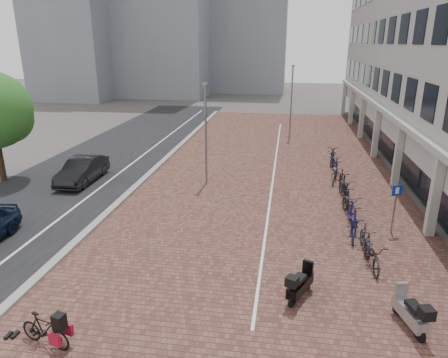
# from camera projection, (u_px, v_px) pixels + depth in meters

# --- Properties ---
(ground) EXTENTS (140.00, 140.00, 0.00)m
(ground) POSITION_uv_depth(u_px,v_px,m) (197.00, 268.00, 14.28)
(ground) COLOR #474442
(ground) RESTS_ON ground
(plaza_brick) EXTENTS (14.50, 42.00, 0.04)m
(plaza_brick) POSITION_uv_depth(u_px,v_px,m) (271.00, 170.00, 25.22)
(plaza_brick) COLOR brown
(plaza_brick) RESTS_ON ground
(street_asphalt) EXTENTS (8.00, 50.00, 0.03)m
(street_asphalt) POSITION_uv_depth(u_px,v_px,m) (103.00, 162.00, 26.85)
(street_asphalt) COLOR black
(street_asphalt) RESTS_ON ground
(curb) EXTENTS (0.35, 42.00, 0.14)m
(curb) POSITION_uv_depth(u_px,v_px,m) (160.00, 164.00, 26.25)
(curb) COLOR gray
(curb) RESTS_ON ground
(lane_line) EXTENTS (0.12, 44.00, 0.00)m
(lane_line) POSITION_uv_depth(u_px,v_px,m) (132.00, 163.00, 26.54)
(lane_line) COLOR white
(lane_line) RESTS_ON street_asphalt
(parking_line) EXTENTS (0.10, 30.00, 0.00)m
(parking_line) POSITION_uv_depth(u_px,v_px,m) (274.00, 170.00, 25.18)
(parking_line) COLOR white
(parking_line) RESTS_ON plaza_brick
(car_dark) EXTENTS (1.53, 4.21, 1.38)m
(car_dark) POSITION_uv_depth(u_px,v_px,m) (82.00, 170.00, 22.88)
(car_dark) COLOR black
(car_dark) RESTS_ON ground
(hero_bike) EXTENTS (1.62, 0.79, 1.10)m
(hero_bike) POSITION_uv_depth(u_px,v_px,m) (45.00, 330.00, 10.49)
(hero_bike) COLOR black
(hero_bike) RESTS_ON ground
(shoes) EXTENTS (0.37, 0.31, 0.09)m
(shoes) POSITION_uv_depth(u_px,v_px,m) (11.00, 336.00, 10.90)
(shoes) COLOR black
(shoes) RESTS_ON ground
(scooter_front) EXTENTS (0.92, 1.68, 1.11)m
(scooter_front) POSITION_uv_depth(u_px,v_px,m) (410.00, 311.00, 11.14)
(scooter_front) COLOR gray
(scooter_front) RESTS_ON ground
(scooter_mid) EXTENTS (1.10, 1.60, 1.06)m
(scooter_mid) POSITION_uv_depth(u_px,v_px,m) (300.00, 283.00, 12.45)
(scooter_mid) COLOR black
(scooter_mid) RESTS_ON ground
(parking_sign) EXTENTS (0.42, 0.22, 2.11)m
(parking_sign) POSITION_uv_depth(u_px,v_px,m) (395.00, 202.00, 16.46)
(parking_sign) COLOR slate
(parking_sign) RESTS_ON ground
(lamp_near) EXTENTS (0.12, 0.12, 5.45)m
(lamp_near) POSITION_uv_depth(u_px,v_px,m) (206.00, 136.00, 22.01)
(lamp_near) COLOR slate
(lamp_near) RESTS_ON ground
(lamp_far) EXTENTS (0.12, 0.12, 5.76)m
(lamp_far) POSITION_uv_depth(u_px,v_px,m) (291.00, 103.00, 32.72)
(lamp_far) COLOR gray
(lamp_far) RESTS_ON ground
(bike_row) EXTENTS (1.30, 15.83, 1.05)m
(bike_row) POSITION_uv_depth(u_px,v_px,m) (344.00, 187.00, 20.65)
(bike_row) COLOR black
(bike_row) RESTS_ON ground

